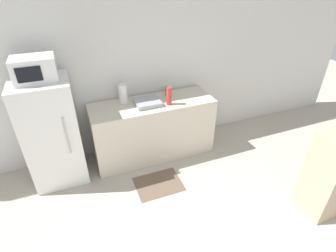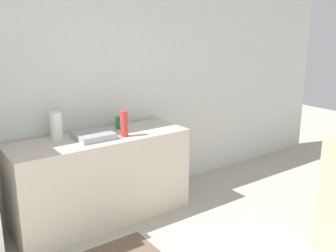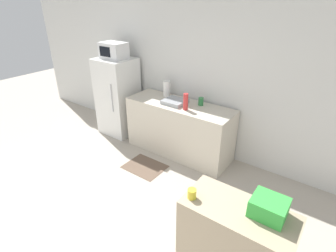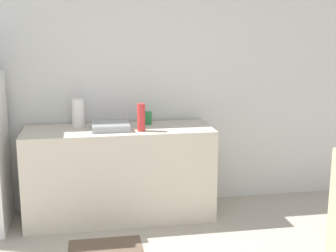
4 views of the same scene
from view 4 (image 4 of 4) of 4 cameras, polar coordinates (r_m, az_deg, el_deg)
The scene contains 7 objects.
wall_back at distance 4.86m, azimuth -7.77°, elevation 5.07°, with size 8.00×0.06×2.60m, color silver.
counter at distance 4.68m, azimuth -5.93°, elevation -5.76°, with size 1.83×0.63×0.91m, color beige.
sink_basin at distance 4.53m, azimuth -7.02°, elevation -0.04°, with size 0.36×0.34×0.06m, color #9EA3A8.
bottle_tall at distance 4.41m, azimuth -3.30°, elevation 1.06°, with size 0.08×0.08×0.26m, color red.
bottle_short at distance 4.73m, azimuth -2.48°, elevation 1.00°, with size 0.08×0.08×0.13m, color #2D7F42.
paper_towel_roll at distance 4.69m, azimuth -10.90°, elevation 1.59°, with size 0.12×0.12×0.27m, color white.
kitchen_rug at distance 4.18m, azimuth -7.60°, elevation -14.79°, with size 0.64×0.50×0.01m, color brown.
Camera 4 is at (-0.18, -1.49, 1.89)m, focal length 50.00 mm.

